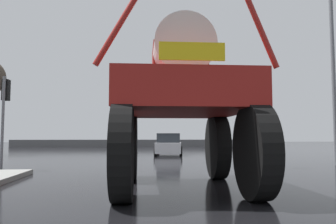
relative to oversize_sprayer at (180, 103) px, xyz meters
name	(u,v)px	position (x,y,z in m)	size (l,w,h in m)	color
ground_plane	(143,159)	(-0.62, 11.07, -2.15)	(120.00, 120.00, 0.00)	black
oversize_sprayer	(180,103)	(0.00, 0.00, 0.00)	(3.81, 5.62, 4.47)	black
sedan_ahead	(169,145)	(1.34, 14.80, -1.43)	(2.33, 4.30, 1.52)	silver
traffic_signal_near_left	(5,102)	(-6.26, 5.27, 0.53)	(0.24, 0.54, 3.67)	slate
traffic_signal_near_right	(248,96)	(3.70, 5.26, 0.88)	(0.24, 0.54, 4.14)	slate
streetlight_near_right	(335,68)	(8.18, 5.88, 2.34)	(1.66, 0.24, 8.14)	slate
roadside_barrier	(137,143)	(-0.62, 33.62, -1.70)	(31.02, 0.24, 0.90)	#59595B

